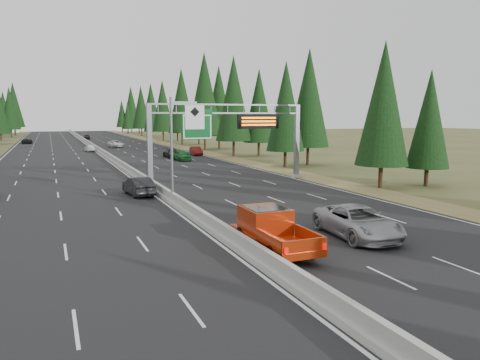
# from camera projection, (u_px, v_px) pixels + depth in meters

# --- Properties ---
(road) EXTENTS (32.00, 260.00, 0.08)m
(road) POSITION_uv_depth(u_px,v_px,m) (99.00, 152.00, 85.98)
(road) COLOR black
(road) RESTS_ON ground
(shoulder_right) EXTENTS (3.60, 260.00, 0.06)m
(shoulder_right) POSITION_uv_depth(u_px,v_px,m) (192.00, 150.00, 92.65)
(shoulder_right) COLOR olive
(shoulder_right) RESTS_ON ground
(median_barrier) EXTENTS (0.70, 260.00, 0.85)m
(median_barrier) POSITION_uv_depth(u_px,v_px,m) (99.00, 150.00, 85.93)
(median_barrier) COLOR #969691
(median_barrier) RESTS_ON road
(sign_gantry) EXTENTS (16.75, 0.98, 7.80)m
(sign_gantry) POSITION_uv_depth(u_px,v_px,m) (234.00, 130.00, 47.23)
(sign_gantry) COLOR slate
(sign_gantry) RESTS_ON road
(hov_sign_pole) EXTENTS (2.80, 0.50, 8.00)m
(hov_sign_pole) POSITION_uv_depth(u_px,v_px,m) (179.00, 142.00, 35.09)
(hov_sign_pole) COLOR slate
(hov_sign_pole) RESTS_ON road
(tree_row_right) EXTENTS (11.18, 238.23, 18.90)m
(tree_row_right) POSITION_uv_depth(u_px,v_px,m) (217.00, 103.00, 89.91)
(tree_row_right) COLOR black
(tree_row_right) RESTS_ON ground
(silver_minivan) EXTENTS (3.31, 6.34, 1.70)m
(silver_minivan) POSITION_uv_depth(u_px,v_px,m) (358.00, 222.00, 25.57)
(silver_minivan) COLOR #9A9A9E
(silver_minivan) RESTS_ON road
(red_pickup) EXTENTS (2.22, 6.20, 2.02)m
(red_pickup) POSITION_uv_depth(u_px,v_px,m) (269.00, 226.00, 23.34)
(red_pickup) COLOR black
(red_pickup) RESTS_ON road
(car_ahead_green) EXTENTS (2.11, 4.71, 1.57)m
(car_ahead_green) POSITION_uv_depth(u_px,v_px,m) (182.00, 155.00, 69.61)
(car_ahead_green) COLOR #14581E
(car_ahead_green) RESTS_ON road
(car_ahead_dkred) EXTENTS (1.87, 4.46, 1.43)m
(car_ahead_dkred) POSITION_uv_depth(u_px,v_px,m) (196.00, 151.00, 79.08)
(car_ahead_dkred) COLOR #64130E
(car_ahead_dkred) RESTS_ON road
(car_ahead_dkgrey) EXTENTS (2.17, 5.07, 1.46)m
(car_ahead_dkgrey) POSITION_uv_depth(u_px,v_px,m) (172.00, 153.00, 74.62)
(car_ahead_dkgrey) COLOR black
(car_ahead_dkgrey) RESTS_ON road
(car_ahead_white) EXTENTS (2.76, 5.47, 1.48)m
(car_ahead_white) POSITION_uv_depth(u_px,v_px,m) (115.00, 144.00, 99.11)
(car_ahead_white) COLOR silver
(car_ahead_white) RESTS_ON road
(car_ahead_far) EXTENTS (2.20, 4.55, 1.50)m
(car_ahead_far) POSITION_uv_depth(u_px,v_px,m) (87.00, 137.00, 132.55)
(car_ahead_far) COLOR black
(car_ahead_far) RESTS_ON road
(car_onc_near) EXTENTS (2.13, 4.87, 1.56)m
(car_onc_near) POSITION_uv_depth(u_px,v_px,m) (138.00, 186.00, 39.09)
(car_onc_near) COLOR black
(car_onc_near) RESTS_ON road
(car_onc_white) EXTENTS (1.95, 4.02, 1.32)m
(car_onc_white) POSITION_uv_depth(u_px,v_px,m) (90.00, 148.00, 87.17)
(car_onc_white) COLOR white
(car_onc_white) RESTS_ON road
(car_onc_far) EXTENTS (2.68, 5.02, 1.34)m
(car_onc_far) POSITION_uv_depth(u_px,v_px,m) (27.00, 141.00, 112.84)
(car_onc_far) COLOR black
(car_onc_far) RESTS_ON road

